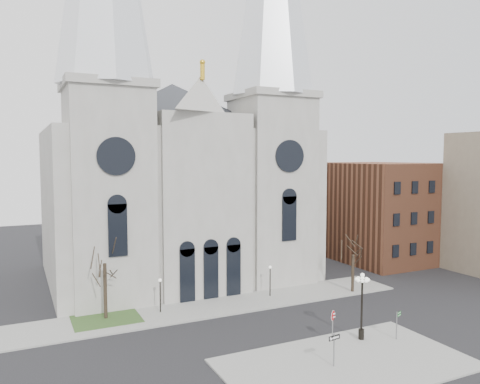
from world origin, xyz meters
name	(u,v)px	position (x,y,z in m)	size (l,w,h in m)	color
ground	(275,347)	(0.00, 0.00, 0.00)	(160.00, 160.00, 0.00)	black
sidewalk_near	(346,364)	(3.00, -5.00, 0.07)	(18.00, 10.00, 0.14)	gray
sidewalk_far	(220,306)	(0.00, 11.00, 0.07)	(40.00, 6.00, 0.14)	gray
grass_patch	(106,319)	(-11.00, 12.00, 0.09)	(6.00, 5.00, 0.18)	#314F21
cathedral	(181,127)	(0.00, 22.86, 18.48)	(33.00, 26.66, 54.00)	gray
bg_building_brick	(377,210)	(30.00, 22.00, 7.00)	(14.00, 18.00, 14.00)	brown
tree_left	(105,260)	(-11.00, 12.00, 5.58)	(3.20, 3.20, 7.50)	black
tree_right	(353,253)	(15.00, 9.00, 4.47)	(3.20, 3.20, 6.00)	black
ped_lamp_left	(160,290)	(-6.00, 11.50, 2.33)	(0.32, 0.32, 3.26)	black
ped_lamp_right	(270,276)	(6.00, 11.50, 2.33)	(0.32, 0.32, 3.26)	black
stop_sign	(333,319)	(4.68, -1.12, 1.90)	(0.87, 0.22, 2.46)	slate
globe_lamp	(362,298)	(6.87, -2.04, 3.58)	(1.24, 1.24, 5.48)	black
one_way_sign	(334,344)	(1.83, -5.07, 1.73)	(1.04, 0.18, 2.38)	slate
street_name_sign	(397,323)	(9.51, -3.27, 1.48)	(0.69, 0.31, 2.28)	slate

